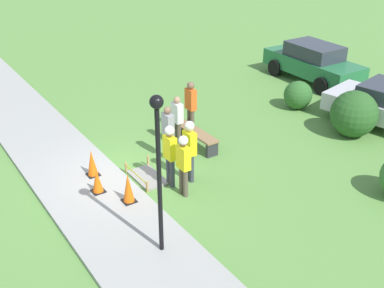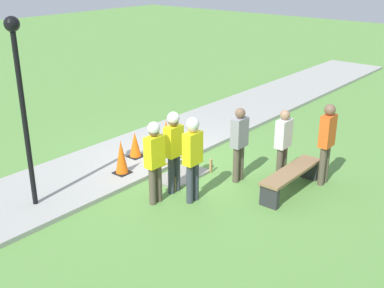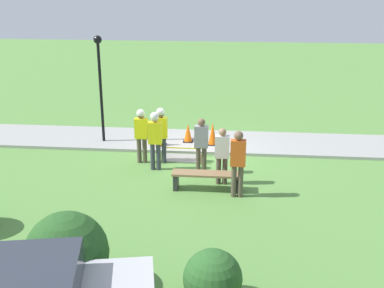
# 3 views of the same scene
# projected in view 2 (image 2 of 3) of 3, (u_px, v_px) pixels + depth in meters

# --- Properties ---
(ground_plane) EXTENTS (60.00, 60.00, 0.00)m
(ground_plane) POSITION_uv_depth(u_px,v_px,m) (177.00, 166.00, 11.62)
(ground_plane) COLOR #5B8E42
(sidewalk) EXTENTS (28.00, 2.42, 0.10)m
(sidewalk) POSITION_uv_depth(u_px,v_px,m) (142.00, 152.00, 12.33)
(sidewalk) COLOR #9E9E99
(sidewalk) RESTS_ON ground_plane
(wet_concrete_patch) EXTENTS (1.30, 0.77, 0.34)m
(wet_concrete_patch) POSITION_uv_depth(u_px,v_px,m) (182.00, 175.00, 11.02)
(wet_concrete_patch) COLOR gray
(wet_concrete_patch) RESTS_ON ground_plane
(traffic_cone_near_patch) EXTENTS (0.34, 0.34, 0.78)m
(traffic_cone_near_patch) POSITION_uv_depth(u_px,v_px,m) (166.00, 135.00, 12.24)
(traffic_cone_near_patch) COLOR black
(traffic_cone_near_patch) RESTS_ON sidewalk
(traffic_cone_far_patch) EXTENTS (0.34, 0.34, 0.64)m
(traffic_cone_far_patch) POSITION_uv_depth(u_px,v_px,m) (135.00, 145.00, 11.78)
(traffic_cone_far_patch) COLOR black
(traffic_cone_far_patch) RESTS_ON sidewalk
(traffic_cone_sidewalk_edge) EXTENTS (0.34, 0.34, 0.81)m
(traffic_cone_sidewalk_edge) POSITION_uv_depth(u_px,v_px,m) (121.00, 157.00, 10.84)
(traffic_cone_sidewalk_edge) COLOR black
(traffic_cone_sidewalk_edge) RESTS_ON sidewalk
(park_bench) EXTENTS (1.93, 0.44, 0.51)m
(park_bench) POSITION_uv_depth(u_px,v_px,m) (291.00, 176.00, 10.21)
(park_bench) COLOR #2D2D33
(park_bench) RESTS_ON ground_plane
(worker_supervisor) EXTENTS (0.40, 0.26, 1.79)m
(worker_supervisor) POSITION_uv_depth(u_px,v_px,m) (174.00, 145.00, 9.96)
(worker_supervisor) COLOR #383D47
(worker_supervisor) RESTS_ON ground_plane
(worker_assistant) EXTENTS (0.40, 0.26, 1.81)m
(worker_assistant) POSITION_uv_depth(u_px,v_px,m) (193.00, 152.00, 9.55)
(worker_assistant) COLOR #383D47
(worker_assistant) RESTS_ON ground_plane
(worker_trainee) EXTENTS (0.40, 0.25, 1.74)m
(worker_trainee) POSITION_uv_depth(u_px,v_px,m) (155.00, 156.00, 9.52)
(worker_trainee) COLOR brown
(worker_trainee) RESTS_ON ground_plane
(bystander_in_orange_shirt) EXTENTS (0.40, 0.24, 1.84)m
(bystander_in_orange_shirt) POSITION_uv_depth(u_px,v_px,m) (327.00, 139.00, 10.34)
(bystander_in_orange_shirt) COLOR brown
(bystander_in_orange_shirt) RESTS_ON ground_plane
(bystander_in_gray_shirt) EXTENTS (0.40, 0.22, 1.65)m
(bystander_in_gray_shirt) POSITION_uv_depth(u_px,v_px,m) (283.00, 141.00, 10.54)
(bystander_in_gray_shirt) COLOR brown
(bystander_in_gray_shirt) RESTS_ON ground_plane
(bystander_in_white_shirt) EXTENTS (0.40, 0.22, 1.71)m
(bystander_in_white_shirt) POSITION_uv_depth(u_px,v_px,m) (239.00, 140.00, 10.51)
(bystander_in_white_shirt) COLOR brown
(bystander_in_white_shirt) RESTS_ON ground_plane
(lamppost_near) EXTENTS (0.28, 0.28, 3.66)m
(lamppost_near) POSITION_uv_depth(u_px,v_px,m) (20.00, 86.00, 8.76)
(lamppost_near) COLOR black
(lamppost_near) RESTS_ON sidewalk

